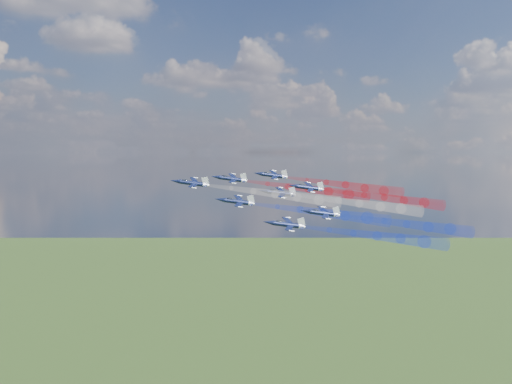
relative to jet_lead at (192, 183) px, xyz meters
name	(u,v)px	position (x,y,z in m)	size (l,w,h in m)	color
jet_lead	(192,183)	(0.00, 0.00, 0.00)	(9.54, 11.93, 3.18)	black
trail_lead	(275,194)	(23.83, -8.60, -3.43)	(3.98, 40.59, 3.98)	silver
jet_inner_left	(237,202)	(9.61, -11.88, -5.01)	(9.54, 11.93, 3.18)	black
trail_inner_left	(323,213)	(33.44, -20.48, -8.44)	(3.98, 40.59, 3.98)	blue
jet_inner_right	(231,179)	(15.61, 6.93, 0.71)	(9.54, 11.93, 3.18)	black
trail_inner_right	(308,189)	(39.44, -1.67, -2.71)	(3.98, 40.59, 3.98)	red
jet_outer_left	(286,225)	(17.57, -27.50, -10.36)	(9.54, 11.93, 3.18)	black
trail_outer_left	(377,236)	(41.39, -36.10, -13.79)	(3.98, 40.59, 3.98)	blue
jet_center_third	(279,193)	(25.76, -7.24, -3.26)	(9.54, 11.93, 3.18)	black
trail_center_third	(360,203)	(49.58, -15.84, -6.68)	(3.98, 40.59, 3.98)	silver
jet_outer_right	(272,175)	(32.14, 10.23, 1.46)	(9.54, 11.93, 3.18)	black
trail_outer_right	(346,185)	(55.96, 1.63, -1.97)	(3.98, 40.59, 3.98)	red
jet_rear_left	(322,213)	(32.35, -21.85, -8.42)	(9.54, 11.93, 3.18)	black
trail_rear_left	(407,224)	(56.18, -30.45, -11.85)	(3.98, 40.59, 3.98)	blue
jet_rear_right	(308,188)	(38.06, -3.45, -2.13)	(9.54, 11.93, 3.18)	black
trail_rear_right	(384,198)	(61.89, -12.05, -5.56)	(3.98, 40.59, 3.98)	red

